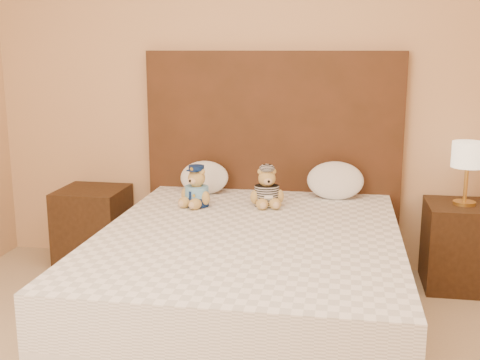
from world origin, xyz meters
name	(u,v)px	position (x,y,z in m)	size (l,w,h in m)	color
bed	(249,279)	(0.00, 1.20, 0.28)	(1.60, 2.00, 0.55)	white
headboard	(272,161)	(0.00, 2.21, 0.75)	(1.75, 0.08, 1.50)	#4B2816
nightstand_left	(93,227)	(-1.25, 2.00, 0.28)	(0.45, 0.45, 0.55)	#372111
nightstand_right	(461,246)	(1.25, 2.00, 0.28)	(0.45, 0.45, 0.55)	#372111
lamp	(468,158)	(1.25, 2.00, 0.85)	(0.20, 0.20, 0.40)	gold
teddy_police	(197,186)	(-0.41, 1.67, 0.68)	(0.22, 0.21, 0.26)	#B58F46
teddy_prisoner	(267,187)	(0.02, 1.74, 0.67)	(0.22, 0.21, 0.25)	#B58F46
pillow_left	(204,176)	(-0.44, 2.03, 0.67)	(0.33, 0.22, 0.23)	white
pillow_right	(335,179)	(0.44, 2.03, 0.68)	(0.37, 0.24, 0.26)	white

